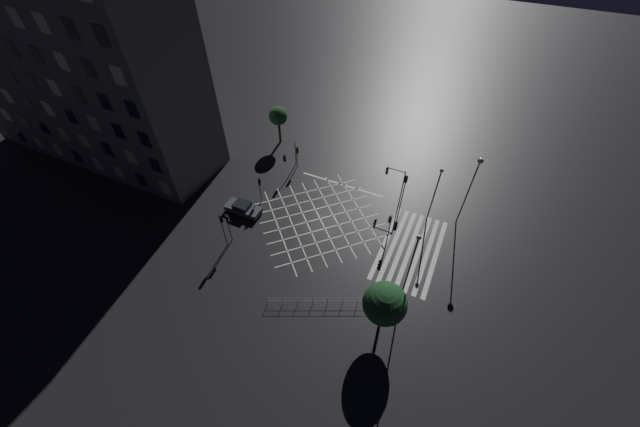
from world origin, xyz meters
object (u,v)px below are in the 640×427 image
Objects in this scene: traffic_light_median_south at (390,222)px; traffic_light_se_cross at (394,177)px; street_lamp_east at (474,177)px; street_tree_near at (278,116)px; traffic_light_ne_cross at (297,153)px; traffic_light_nw_main at (222,224)px; traffic_light_nw_cross at (228,223)px; traffic_light_se_main at (405,183)px; street_lamp_far at (411,263)px; street_lamp_west at (436,189)px; traffic_light_median_north at (260,185)px; traffic_light_ne_main at (289,155)px; waiting_car at (243,208)px; street_tree_far at (385,304)px.

traffic_light_median_south is 0.78× the size of traffic_light_se_cross.
street_lamp_east reaches higher than street_tree_near.
traffic_light_ne_cross is at bearing -25.52° from traffic_light_median_south.
traffic_light_nw_cross is (0.67, -0.18, -0.33)m from traffic_light_nw_main.
street_lamp_far reaches higher than traffic_light_se_main.
traffic_light_median_south is 6.22m from street_lamp_west.
traffic_light_nw_main is 1.30× the size of traffic_light_median_south.
traffic_light_nw_main is 7.41m from traffic_light_median_north.
traffic_light_ne_cross is at bearing 155.51° from traffic_light_ne_main.
waiting_car is (-9.03, 1.36, -1.96)m from traffic_light_ne_main.
traffic_light_median_north is (-0.78, 15.53, 0.13)m from traffic_light_median_south.
traffic_light_nw_cross reaches higher than waiting_car.
traffic_light_se_main is at bearing 92.75° from traffic_light_ne_main.
traffic_light_nw_cross is at bearing -87.20° from traffic_light_median_north.
traffic_light_median_north is at bearing 92.80° from traffic_light_nw_cross.
street_tree_far is (-16.26, -17.82, 1.60)m from traffic_light_ne_main.
waiting_car is (-7.96, 19.96, -4.13)m from street_lamp_west.
traffic_light_median_north is 0.82× the size of traffic_light_se_cross.
street_lamp_west is (12.21, -18.57, 1.87)m from traffic_light_nw_cross.
street_lamp_west is at bearing -125.56° from traffic_light_median_south.
street_lamp_far is (-6.78, -3.51, 3.24)m from traffic_light_median_south.
street_lamp_east is 16.86m from street_tree_far.
traffic_light_se_cross reaches higher than traffic_light_nw_cross.
traffic_light_nw_cross is at bearing 0.13° from traffic_light_ne_main.
street_lamp_far is at bearing 15.55° from traffic_light_se_main.
traffic_light_median_north is 12.78m from street_tree_near.
street_lamp_far is 21.04m from waiting_car.
street_tree_far reaches higher than waiting_car.
street_lamp_east is (-0.80, -8.11, 3.50)m from traffic_light_se_cross.
traffic_light_median_south is 15.55m from traffic_light_median_north.
traffic_light_nw_cross is 0.44× the size of street_lamp_east.
street_tree_near reaches higher than traffic_light_nw_cross.
traffic_light_median_north is at bearing 106.38° from street_lamp_east.
street_lamp_far is at bearing 110.85° from traffic_light_se_cross.
traffic_light_ne_main is at bearing -20.80° from traffic_light_median_south.
street_lamp_east is 12.90m from street_lamp_far.
traffic_light_nw_main reaches higher than traffic_light_median_south.
traffic_light_se_main is 4.44m from street_lamp_west.
street_lamp_east reaches higher than traffic_light_se_main.
street_lamp_west reaches higher than street_tree_far.
traffic_light_nw_cross is 6.73m from traffic_light_median_north.
traffic_light_nw_main is 26.20m from street_lamp_east.
street_lamp_west is at bearing 33.33° from traffic_light_nw_cross.
traffic_light_se_main is at bearing 15.55° from street_lamp_far.
waiting_car is at bearing 13.84° from traffic_light_nw_main.
traffic_light_median_north is at bearing 27.56° from traffic_light_se_cross.
traffic_light_se_main is 7.87m from street_lamp_east.
street_tree_far is (-9.70, -18.12, 1.56)m from traffic_light_median_north.
street_lamp_west is (12.88, -18.75, 1.54)m from traffic_light_nw_main.
traffic_light_nw_cross reaches higher than traffic_light_se_main.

